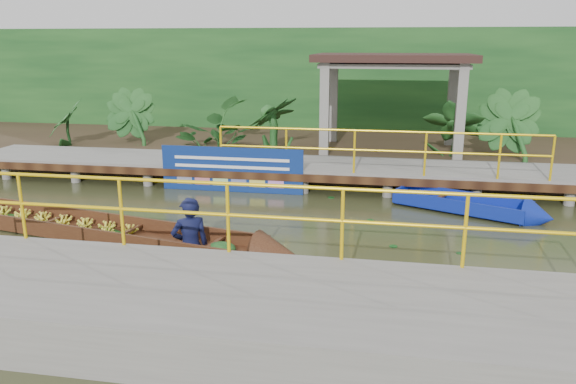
# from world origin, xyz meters

# --- Properties ---
(ground) EXTENTS (80.00, 80.00, 0.00)m
(ground) POSITION_xyz_m (0.00, 0.00, 0.00)
(ground) COLOR #292F17
(ground) RESTS_ON ground
(land_strip) EXTENTS (30.00, 8.00, 0.45)m
(land_strip) POSITION_xyz_m (0.00, 7.50, 0.23)
(land_strip) COLOR #332519
(land_strip) RESTS_ON ground
(far_dock) EXTENTS (16.00, 2.06, 1.66)m
(far_dock) POSITION_xyz_m (0.02, 3.43, 0.48)
(far_dock) COLOR slate
(far_dock) RESTS_ON ground
(near_dock) EXTENTS (18.00, 2.40, 1.73)m
(near_dock) POSITION_xyz_m (1.00, -4.20, 0.30)
(near_dock) COLOR slate
(near_dock) RESTS_ON ground
(pavilion) EXTENTS (4.40, 3.00, 3.00)m
(pavilion) POSITION_xyz_m (3.00, 6.30, 2.82)
(pavilion) COLOR slate
(pavilion) RESTS_ON ground
(foliage_backdrop) EXTENTS (30.00, 0.80, 4.00)m
(foliage_backdrop) POSITION_xyz_m (0.00, 10.00, 2.00)
(foliage_backdrop) COLOR #133D18
(foliage_backdrop) RESTS_ON ground
(vendor_boat) EXTENTS (8.70, 2.64, 2.18)m
(vendor_boat) POSITION_xyz_m (-2.10, -1.17, 0.29)
(vendor_boat) COLOR #371A0F
(vendor_boat) RESTS_ON ground
(moored_blue_boat) EXTENTS (3.30, 2.10, 0.78)m
(moored_blue_boat) POSITION_xyz_m (5.28, 1.48, 0.14)
(moored_blue_boat) COLOR navy
(moored_blue_boat) RESTS_ON ground
(blue_banner) EXTENTS (3.50, 0.04, 1.09)m
(blue_banner) POSITION_xyz_m (-0.73, 2.48, 0.56)
(blue_banner) COLOR navy
(blue_banner) RESTS_ON ground
(tropical_plants) EXTENTS (14.43, 1.43, 1.79)m
(tropical_plants) POSITION_xyz_m (-0.54, 5.30, 1.34)
(tropical_plants) COLOR #133D18
(tropical_plants) RESTS_ON ground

